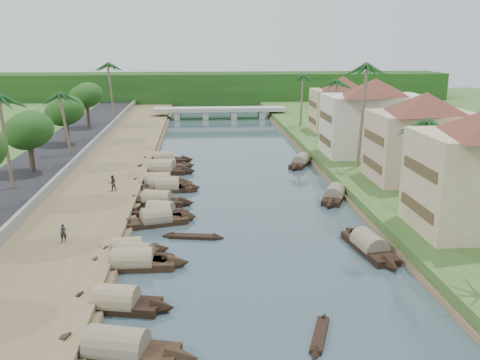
{
  "coord_description": "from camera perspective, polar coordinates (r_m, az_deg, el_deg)",
  "views": [
    {
      "loc": [
        -4.52,
        -42.02,
        16.31
      ],
      "look_at": [
        -0.27,
        12.36,
        2.0
      ],
      "focal_mm": 40.0,
      "sensor_mm": 36.0,
      "label": 1
    }
  ],
  "objects": [
    {
      "name": "sampan_7",
      "position": [
        55.35,
        -8.84,
        -2.17
      ],
      "size": [
        8.2,
        3.37,
        2.15
      ],
      "rotation": [
        0.0,
        0.0,
        -0.22
      ],
      "color": "black",
      "rests_on": "ground"
    },
    {
      "name": "sampan_4",
      "position": [
        43.08,
        -11.92,
        -7.3
      ],
      "size": [
        6.85,
        2.06,
        1.96
      ],
      "rotation": [
        0.0,
        0.0,
        0.09
      ],
      "color": "black",
      "rests_on": "ground"
    },
    {
      "name": "palm_1",
      "position": [
        51.97,
        18.94,
        5.76
      ],
      "size": [
        3.2,
        3.2,
        9.46
      ],
      "color": "#6C6048",
      "rests_on": "ground"
    },
    {
      "name": "palm_5",
      "position": [
        58.84,
        -24.03,
        8.0
      ],
      "size": [
        3.2,
        3.2,
        11.1
      ],
      "color": "#6C6048",
      "rests_on": "ground"
    },
    {
      "name": "canoe_2",
      "position": [
        59.91,
        -6.8,
        -1.1
      ],
      "size": [
        4.99,
        1.8,
        0.72
      ],
      "rotation": [
        0.0,
        0.0,
        -0.22
      ],
      "color": "black",
      "rests_on": "ground"
    },
    {
      "name": "sampan_8",
      "position": [
        60.04,
        -7.75,
        -0.78
      ],
      "size": [
        7.64,
        2.15,
        2.35
      ],
      "rotation": [
        0.0,
        0.0,
        0.01
      ],
      "color": "black",
      "rests_on": "ground"
    },
    {
      "name": "palm_6",
      "position": [
        74.71,
        -18.19,
        8.6
      ],
      "size": [
        3.2,
        3.2,
        9.62
      ],
      "color": "#6C6048",
      "rests_on": "ground"
    },
    {
      "name": "palm_3",
      "position": [
        84.69,
        9.72,
        10.27
      ],
      "size": [
        3.2,
        3.2,
        10.61
      ],
      "color": "#6C6048",
      "rests_on": "ground"
    },
    {
      "name": "sampan_5",
      "position": [
        51.48,
        -8.5,
        -3.45
      ],
      "size": [
        7.27,
        3.6,
        2.26
      ],
      "rotation": [
        0.0,
        0.0,
        -0.28
      ],
      "color": "black",
      "rests_on": "ground"
    },
    {
      "name": "person_far",
      "position": [
        58.15,
        -13.46,
        -0.31
      ],
      "size": [
        1.03,
        0.95,
        1.71
      ],
      "primitive_type": "imported",
      "rotation": [
        0.0,
        0.0,
        3.6
      ],
      "color": "#3A3528",
      "rests_on": "left_bank"
    },
    {
      "name": "palm_2",
      "position": [
        65.8,
        13.06,
        11.56
      ],
      "size": [
        3.2,
        3.2,
        13.82
      ],
      "color": "#6C6048",
      "rests_on": "ground"
    },
    {
      "name": "sampan_15",
      "position": [
        57.33,
        10.06,
        -1.63
      ],
      "size": [
        4.78,
        8.25,
        2.21
      ],
      "rotation": [
        0.0,
        0.0,
        1.17
      ],
      "color": "black",
      "rests_on": "ground"
    },
    {
      "name": "tree_3",
      "position": [
        66.28,
        -21.58,
        4.89
      ],
      "size": [
        5.08,
        5.08,
        6.95
      ],
      "color": "#4A372A",
      "rests_on": "ground"
    },
    {
      "name": "palm_8",
      "position": [
        103.85,
        -13.61,
        11.8
      ],
      "size": [
        3.2,
        3.2,
        12.19
      ],
      "color": "#6C6048",
      "rests_on": "ground"
    },
    {
      "name": "person_near",
      "position": [
        44.71,
        -18.32,
        -5.39
      ],
      "size": [
        0.61,
        0.49,
        1.45
      ],
      "primitive_type": "imported",
      "rotation": [
        0.0,
        0.0,
        0.3
      ],
      "color": "black",
      "rests_on": "left_bank"
    },
    {
      "name": "building_far",
      "position": [
        74.52,
        14.06,
        6.61
      ],
      "size": [
        15.59,
        15.59,
        10.2
      ],
      "color": "beige",
      "rests_on": "right_bank"
    },
    {
      "name": "building_distant",
      "position": [
        93.88,
        10.8,
        8.07
      ],
      "size": [
        12.62,
        12.62,
        9.2
      ],
      "color": "#D1BF8C",
      "rests_on": "right_bank"
    },
    {
      "name": "sampan_1",
      "position": [
        35.08,
        -13.04,
        -12.65
      ],
      "size": [
        7.88,
        3.35,
        2.28
      ],
      "rotation": [
        0.0,
        0.0,
        -0.21
      ],
      "color": "black",
      "rests_on": "ground"
    },
    {
      "name": "sampan_13",
      "position": [
        74.14,
        -8.1,
        2.18
      ],
      "size": [
        8.34,
        2.19,
        2.26
      ],
      "rotation": [
        0.0,
        0.0,
        0.04
      ],
      "color": "black",
      "rests_on": "ground"
    },
    {
      "name": "sampan_12",
      "position": [
        70.17,
        -8.09,
        1.46
      ],
      "size": [
        8.46,
        3.19,
        2.01
      ],
      "rotation": [
        0.0,
        0.0,
        0.21
      ],
      "color": "black",
      "rests_on": "ground"
    },
    {
      "name": "right_bank",
      "position": [
        68.16,
        15.85,
        0.81
      ],
      "size": [
        16.0,
        180.0,
        1.2
      ],
      "primitive_type": "cube",
      "color": "#355221",
      "rests_on": "ground"
    },
    {
      "name": "canoe_1",
      "position": [
        45.85,
        -5.03,
        -6.06
      ],
      "size": [
        5.55,
        1.84,
        0.89
      ],
      "rotation": [
        0.0,
        0.0,
        -0.18
      ],
      "color": "black",
      "rests_on": "ground"
    },
    {
      "name": "sampan_14",
      "position": [
        44.06,
        13.62,
        -6.88
      ],
      "size": [
        3.1,
        9.57,
        2.27
      ],
      "rotation": [
        0.0,
        0.0,
        1.72
      ],
      "color": "black",
      "rests_on": "ground"
    },
    {
      "name": "treeline",
      "position": [
        142.62,
        -2.68,
        9.73
      ],
      "size": [
        120.0,
        14.0,
        8.0
      ],
      "color": "#183C10",
      "rests_on": "ground"
    },
    {
      "name": "palm_7",
      "position": [
        97.41,
        6.62,
        10.9
      ],
      "size": [
        3.2,
        3.2,
        10.57
      ],
      "color": "#6C6048",
      "rests_on": "ground"
    },
    {
      "name": "sampan_6",
      "position": [
        49.39,
        -8.94,
        -4.25
      ],
      "size": [
        8.04,
        3.87,
        2.33
      ],
      "rotation": [
        0.0,
        0.0,
        0.28
      ],
      "color": "black",
      "rests_on": "ground"
    },
    {
      "name": "tree_5",
      "position": [
        98.37,
        -16.05,
        8.61
      ],
      "size": [
        5.05,
        5.05,
        7.6
      ],
      "color": "#4A372A",
      "rests_on": "ground"
    },
    {
      "name": "sampan_10",
      "position": [
        62.39,
        -8.74,
        -0.23
      ],
      "size": [
        8.45,
        2.28,
        2.3
      ],
      "rotation": [
        0.0,
        0.0,
        -0.05
      ],
      "color": "black",
      "rests_on": "ground"
    },
    {
      "name": "road",
      "position": [
        67.0,
        -21.68,
        0.17
      ],
      "size": [
        8.0,
        180.0,
        1.4
      ],
      "primitive_type": "cube",
      "color": "black",
      "rests_on": "ground"
    },
    {
      "name": "bridge",
      "position": [
        115.04,
        -2.2,
        7.41
      ],
      "size": [
        28.0,
        4.0,
        2.4
      ],
      "color": "#A1A197",
      "rests_on": "ground"
    },
    {
      "name": "tree_4",
      "position": [
        83.03,
        -18.14,
        6.97
      ],
      "size": [
        5.02,
        5.02,
        6.92
      ],
      "color": "#4A372A",
      "rests_on": "ground"
    },
    {
      "name": "building_mid",
      "position": [
        61.99,
        18.95,
        4.45
      ],
      "size": [
        14.11,
        14.11,
        9.7
      ],
      "color": "tan",
      "rests_on": "right_bank"
    },
    {
      "name": "sampan_3",
      "position": [
        41.84,
        -11.18,
        -7.92
      ],
      "size": [
        8.01,
        4.26,
        2.15
      ],
      "rotation": [
        0.0,
        0.0,
        -0.35
      ],
      "color": "black",
      "rests_on": "ground"
    },
    {
      "name": "ground",
      "position": [
        45.3,
        1.57,
        -6.41
      ],
      "size": [
        220.0,
        220.0,
        0.0
      ],
      "primitive_type": "plane",
      "color": "#32444B",
      "rests_on": "ground"
    },
    {
      "name": "sampan_9",
      "position": [
        60.54,
        -8.38,
        -0.68
      ],
      "size": [
        8.26,
        3.66,
        2.08
      ],
      "rotation": [
        0.0,
        0.0,
        -0.27
      ],
      "color": "black",
      "rests_on": "ground"
    },
    {
      "name": "sampan_11",
      "position": [
        68.38,
        -8.36,
        1.11
      ],
      "size": [
        9.22,
        3.76,
        2.54
      ],
      "rotation": [
        0.0,
        0.0,
        -0.2
      ],
      "color": "black",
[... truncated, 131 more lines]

